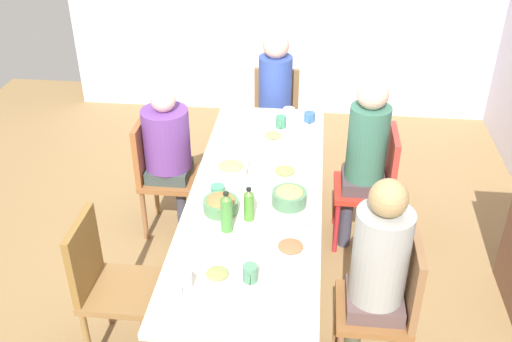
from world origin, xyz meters
The scene contains 28 objects.
ground_plane centered at (0.00, 0.00, 0.00)m, with size 6.62×6.62×0.00m, color olive.
dining_table centered at (0.00, 0.00, 0.68)m, with size 2.39×0.80×0.76m.
chair_0 centered at (-0.60, -0.78, 0.51)m, with size 0.40×0.40×0.90m.
person_0 centered at (-0.60, -0.69, 0.70)m, with size 0.33×0.33×1.16m.
chair_1 centered at (0.60, 0.78, 0.51)m, with size 0.40×0.40×0.90m.
person_1 centered at (0.60, 0.69, 0.75)m, with size 0.30×0.30×1.26m.
chair_2 centered at (-0.60, 0.78, 0.51)m, with size 0.40×0.40×0.90m.
person_2 centered at (-0.60, 0.69, 0.76)m, with size 0.30×0.30×1.29m.
chair_3 centered at (0.60, -0.78, 0.51)m, with size 0.40×0.40×0.90m.
chair_5 centered at (-1.58, 0.00, 0.51)m, with size 0.40×0.40×0.90m.
person_5 centered at (-1.49, 0.00, 0.75)m, with size 0.30×0.30×1.27m.
plate_0 centered at (-0.23, 0.16, 0.77)m, with size 0.23×0.23×0.04m.
plate_1 centered at (0.54, 0.24, 0.77)m, with size 0.24×0.24×0.04m.
plate_2 centered at (0.79, -0.11, 0.77)m, with size 0.20×0.20×0.04m.
plate_3 centered at (-0.70, 0.05, 0.77)m, with size 0.22×0.22×0.04m.
bowl_0 centered at (0.22, -0.18, 0.81)m, with size 0.20×0.20×0.09m.
bowl_1 centered at (0.11, 0.21, 0.81)m, with size 0.21×0.21×0.11m.
bowl_2 centered at (-0.15, -0.18, 0.81)m, with size 0.20×0.20×0.10m.
cup_0 centered at (0.79, 0.06, 0.81)m, with size 0.11×0.07×0.09m.
cup_1 centered at (0.08, -0.22, 0.80)m, with size 0.12×0.09×0.07m.
cup_2 centered at (-1.00, 0.30, 0.80)m, with size 0.12×0.08×0.07m.
cup_3 centered at (-1.04, 0.14, 0.80)m, with size 0.12×0.09×0.08m.
cup_4 centered at (-0.27, -0.12, 0.81)m, with size 0.13×0.09×0.09m.
cup_5 centered at (-0.88, 0.09, 0.80)m, with size 0.11×0.07×0.09m.
cup_6 centered at (0.38, 0.28, 0.80)m, with size 0.11×0.08×0.07m.
cup_7 centered at (0.89, -0.26, 0.81)m, with size 0.12×0.08×0.09m.
bottle_0 centered at (0.40, -0.12, 0.88)m, with size 0.07×0.07×0.25m.
bottle_1 centered at (0.28, -0.01, 0.86)m, with size 0.06×0.06×0.21m.
Camera 1 is at (2.97, 0.32, 2.73)m, focal length 41.19 mm.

